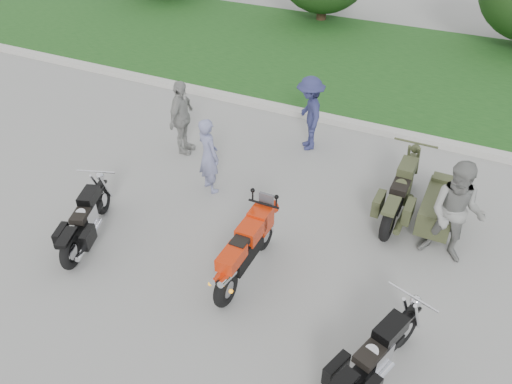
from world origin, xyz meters
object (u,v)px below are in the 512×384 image
at_px(cruiser_right, 372,362).
at_px(person_denim, 309,114).
at_px(cruiser_left, 85,222).
at_px(person_grey, 456,214).
at_px(person_back, 182,118).
at_px(sportbike_red, 245,249).
at_px(cruiser_sidecar, 422,202).
at_px(person_stripe, 209,155).

bearing_deg(cruiser_right, person_denim, 137.75).
xyz_separation_m(cruiser_left, person_grey, (5.75, 2.37, 0.53)).
bearing_deg(person_denim, cruiser_right, -2.76).
relative_size(person_grey, person_back, 1.10).
relative_size(cruiser_right, person_grey, 1.11).
distance_m(sportbike_red, cruiser_left, 2.94).
height_order(cruiser_sidecar, person_grey, person_grey).
height_order(sportbike_red, person_grey, person_grey).
bearing_deg(cruiser_sidecar, person_grey, -52.48).
bearing_deg(cruiser_left, person_denim, 44.24).
distance_m(person_denim, person_back, 2.82).
height_order(sportbike_red, cruiser_right, sportbike_red).
bearing_deg(person_stripe, cruiser_right, 173.74).
relative_size(cruiser_left, person_grey, 1.06).
bearing_deg(person_back, sportbike_red, -140.55).
relative_size(cruiser_left, cruiser_sidecar, 0.83).
relative_size(person_stripe, person_denim, 0.93).
bearing_deg(cruiser_right, person_back, 162.75).
relative_size(person_stripe, person_back, 0.93).
distance_m(cruiser_left, cruiser_sidecar, 6.04).
bearing_deg(person_stripe, person_back, -9.45).
height_order(person_grey, person_back, person_grey).
bearing_deg(sportbike_red, person_stripe, 132.70).
xyz_separation_m(cruiser_sidecar, person_back, (-5.29, 0.20, 0.41)).
bearing_deg(person_grey, person_stripe, -177.36).
relative_size(sportbike_red, person_stripe, 1.26).
bearing_deg(person_denim, person_stripe, -57.26).
relative_size(cruiser_right, person_denim, 1.21).
height_order(cruiser_left, cruiser_right, cruiser_right).
distance_m(cruiser_left, person_back, 3.38).
height_order(cruiser_right, cruiser_sidecar, cruiser_sidecar).
bearing_deg(cruiser_left, person_stripe, 43.92).
bearing_deg(person_grey, cruiser_right, -97.44).
relative_size(cruiser_left, person_denim, 1.16).
distance_m(person_stripe, person_grey, 4.61).
xyz_separation_m(sportbike_red, cruiser_right, (2.35, -1.03, -0.14)).
xyz_separation_m(person_denim, person_back, (-2.44, -1.41, -0.01)).
bearing_deg(sportbike_red, cruiser_right, -24.30).
height_order(cruiser_right, person_back, person_back).
distance_m(sportbike_red, person_grey, 3.45).
bearing_deg(cruiser_left, sportbike_red, -10.86).
xyz_separation_m(cruiser_sidecar, person_stripe, (-4.01, -0.82, 0.36)).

